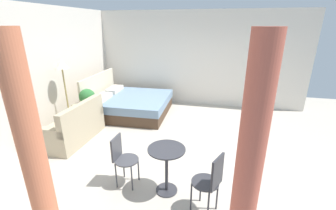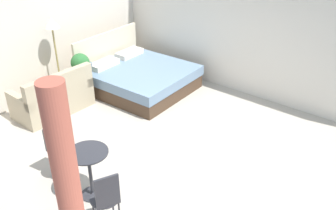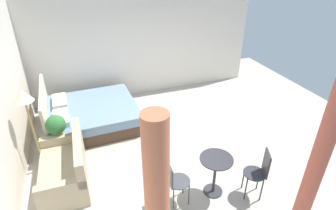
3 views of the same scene
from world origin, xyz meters
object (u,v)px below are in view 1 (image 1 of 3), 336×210
(balcony_table, at_px, (167,162))
(cafe_chair_near_couch, at_px, (211,179))
(vase, at_px, (93,100))
(nightstand, at_px, (91,114))
(couch, at_px, (73,128))
(potted_plant, at_px, (87,97))
(bed, at_px, (130,104))
(cafe_chair_near_window, at_px, (122,156))
(floor_lamp, at_px, (62,71))

(balcony_table, xyz_separation_m, cafe_chair_near_couch, (-0.30, -0.67, 0.04))
(vase, bearing_deg, nightstand, 163.36)
(nightstand, distance_m, cafe_chair_near_couch, 3.99)
(couch, xyz_separation_m, cafe_chair_near_couch, (-1.44, -3.09, 0.26))
(potted_plant, distance_m, balcony_table, 3.18)
(bed, height_order, cafe_chair_near_window, bed)
(floor_lamp, bearing_deg, nightstand, -38.44)
(cafe_chair_near_couch, bearing_deg, couch, 65.07)
(floor_lamp, bearing_deg, vase, -34.23)
(vase, distance_m, floor_lamp, 1.07)
(vase, bearing_deg, cafe_chair_near_window, -140.25)
(vase, bearing_deg, bed, -41.11)
(couch, bearing_deg, floor_lamp, 41.85)
(couch, relative_size, vase, 7.65)
(bed, relative_size, nightstand, 4.20)
(nightstand, xyz_separation_m, potted_plant, (-0.10, -0.03, 0.51))
(balcony_table, bearing_deg, nightstand, 51.31)
(potted_plant, relative_size, cafe_chair_near_window, 0.55)
(bed, relative_size, cafe_chair_near_couch, 2.29)
(floor_lamp, bearing_deg, bed, -38.52)
(floor_lamp, height_order, cafe_chair_near_couch, floor_lamp)
(vase, bearing_deg, couch, -174.83)
(nightstand, height_order, cafe_chair_near_couch, cafe_chair_near_couch)
(vase, xyz_separation_m, floor_lamp, (-0.52, 0.36, 0.86))
(nightstand, xyz_separation_m, vase, (0.12, -0.04, 0.35))
(nightstand, relative_size, floor_lamp, 0.30)
(vase, height_order, cafe_chair_near_couch, cafe_chair_near_couch)
(balcony_table, relative_size, cafe_chair_near_window, 0.90)
(cafe_chair_near_window, distance_m, cafe_chair_near_couch, 1.45)
(bed, xyz_separation_m, couch, (-1.82, 0.60, 0.01))
(balcony_table, height_order, cafe_chair_near_couch, cafe_chair_near_couch)
(floor_lamp, bearing_deg, potted_plant, -49.33)
(potted_plant, bearing_deg, couch, -173.24)
(nightstand, distance_m, potted_plant, 0.52)
(bed, relative_size, cafe_chair_near_window, 2.55)
(floor_lamp, bearing_deg, balcony_table, -119.70)
(nightstand, bearing_deg, floor_lamp, 141.56)
(couch, distance_m, balcony_table, 2.68)
(couch, bearing_deg, nightstand, 8.09)
(vase, distance_m, cafe_chair_near_window, 2.78)
(potted_plant, distance_m, vase, 0.27)
(potted_plant, distance_m, cafe_chair_near_couch, 3.90)
(vase, bearing_deg, potted_plant, 179.32)
(nightstand, height_order, cafe_chair_near_window, cafe_chair_near_window)
(couch, bearing_deg, cafe_chair_near_window, -123.39)
(bed, relative_size, vase, 11.02)
(potted_plant, relative_size, cafe_chair_near_couch, 0.50)
(potted_plant, relative_size, vase, 2.38)
(couch, distance_m, nightstand, 0.92)
(couch, height_order, floor_lamp, floor_lamp)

